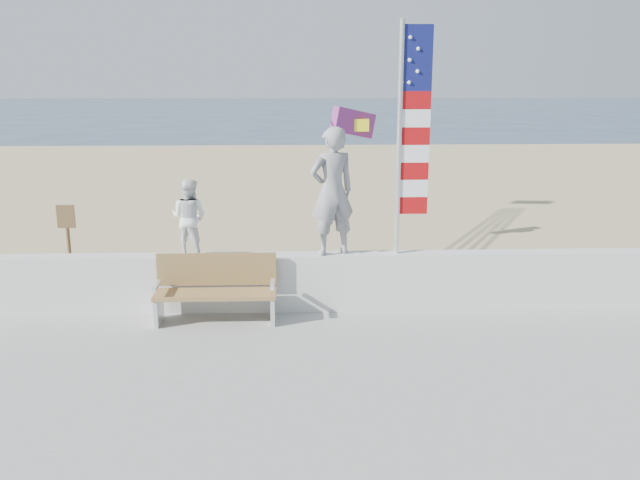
# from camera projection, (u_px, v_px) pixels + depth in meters

# --- Properties ---
(ground) EXTENTS (220.00, 220.00, 0.00)m
(ground) POSITION_uv_depth(u_px,v_px,m) (310.00, 373.00, 8.84)
(ground) COLOR #293C53
(ground) RESTS_ON ground
(sand) EXTENTS (90.00, 40.00, 0.08)m
(sand) POSITION_uv_depth(u_px,v_px,m) (302.00, 224.00, 17.56)
(sand) COLOR tan
(sand) RESTS_ON ground
(seawall) EXTENTS (30.00, 0.35, 0.90)m
(seawall) POSITION_uv_depth(u_px,v_px,m) (307.00, 282.00, 10.63)
(seawall) COLOR silver
(seawall) RESTS_ON boardwalk
(adult) EXTENTS (0.84, 0.70, 1.97)m
(adult) POSITION_uv_depth(u_px,v_px,m) (332.00, 191.00, 10.30)
(adult) COLOR gray
(adult) RESTS_ON seawall
(child) EXTENTS (0.70, 0.62, 1.19)m
(child) POSITION_uv_depth(u_px,v_px,m) (189.00, 217.00, 10.31)
(child) COLOR white
(child) RESTS_ON seawall
(bench) EXTENTS (1.80, 0.57, 1.00)m
(bench) POSITION_uv_depth(u_px,v_px,m) (216.00, 288.00, 10.12)
(bench) COLOR #9B7443
(bench) RESTS_ON boardwalk
(flag) EXTENTS (0.50, 0.08, 3.50)m
(flag) POSITION_uv_depth(u_px,v_px,m) (408.00, 130.00, 10.13)
(flag) COLOR silver
(flag) RESTS_ON seawall
(parafoil_kite) EXTENTS (1.01, 0.67, 0.69)m
(parafoil_kite) POSITION_uv_depth(u_px,v_px,m) (354.00, 123.00, 14.09)
(parafoil_kite) COLOR red
(parafoil_kite) RESTS_ON ground
(sign) EXTENTS (0.32, 0.07, 1.46)m
(sign) POSITION_uv_depth(u_px,v_px,m) (68.00, 237.00, 12.19)
(sign) COLOR brown
(sign) RESTS_ON sand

